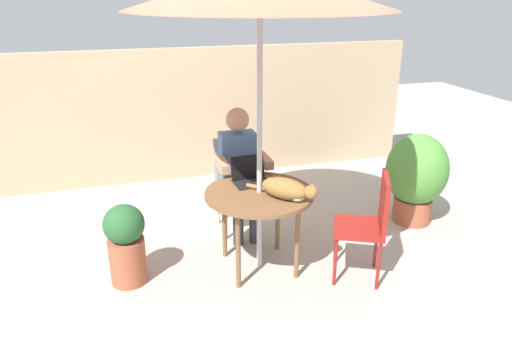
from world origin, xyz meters
TOP-DOWN VIEW (x-y plane):
  - ground_plane at (0.00, 0.00)m, footprint 14.00×14.00m
  - fence_back at (0.00, 2.28)m, footprint 5.32×0.08m
  - patio_table at (0.00, 0.00)m, footprint 0.91×0.91m
  - chair_occupied at (0.00, 0.81)m, footprint 0.40×0.40m
  - chair_empty at (0.81, -0.40)m, footprint 0.54×0.54m
  - person_seated at (0.00, 0.65)m, footprint 0.48×0.48m
  - laptop at (-0.02, 0.24)m, footprint 0.32×0.28m
  - cat at (0.17, -0.20)m, footprint 0.45×0.53m
  - potted_plant_near_fence at (-1.10, 0.09)m, footprint 0.33×0.33m
  - potted_plant_by_chair at (1.77, 0.39)m, footprint 0.62×0.62m

SIDE VIEW (x-z plane):
  - ground_plane at x=0.00m, z-range 0.00..0.00m
  - potted_plant_near_fence at x=-1.10m, z-range 0.02..0.71m
  - potted_plant_by_chair at x=1.77m, z-range 0.05..0.98m
  - chair_occupied at x=0.00m, z-range 0.09..1.00m
  - chair_empty at x=0.81m, z-range 0.09..1.00m
  - patio_table at x=0.00m, z-range 0.29..1.00m
  - person_seated at x=0.00m, z-range 0.08..1.33m
  - laptop at x=-0.02m, z-range 0.67..0.88m
  - cat at x=0.17m, z-range 0.71..0.88m
  - fence_back at x=0.00m, z-range 0.00..1.62m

